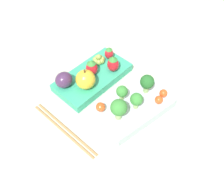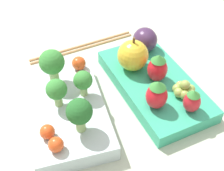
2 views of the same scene
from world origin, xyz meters
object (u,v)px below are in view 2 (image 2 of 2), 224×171
Objects in this scene: broccoli_floret_1 at (79,113)px; cherry_tomato_2 at (56,145)px; bento_box_fruit at (153,83)px; apple at (133,55)px; cherry_tomato_1 at (47,132)px; cherry_tomato_0 at (79,63)px; strawberry_2 at (192,101)px; plum at (145,39)px; bento_box_savoury at (67,111)px; grape_cluster at (184,89)px; broccoli_floret_0 at (52,63)px; broccoli_floret_2 at (83,81)px; broccoli_floret_3 at (57,92)px; strawberry_0 at (157,95)px; strawberry_1 at (158,68)px; chopsticks_pair at (83,46)px.

cherry_tomato_2 is at bearing 116.91° from broccoli_floret_1.
apple is at bearing 29.84° from bento_box_fruit.
cherry_tomato_0 is at bearing -34.38° from cherry_tomato_1.
strawberry_2 is 0.16m from plum.
apple reaches higher than bento_box_savoury.
broccoli_floret_1 is (-0.05, -0.01, 0.05)m from bento_box_savoury.
cherry_tomato_0 and grape_cluster have the same top height.
broccoli_floret_2 is (-0.05, -0.03, -0.01)m from broccoli_floret_0.
bento_box_fruit is at bearing 28.12° from grape_cluster.
broccoli_floret_0 is at bearing 99.26° from plum.
broccoli_floret_3 is 0.19m from strawberry_2.
strawberry_1 is (0.05, -0.03, 0.00)m from strawberry_0.
broccoli_floret_1 is 0.21m from plum.
chopsticks_pair is at bearing 24.96° from apple.
plum is at bearing -12.31° from strawberry_1.
broccoli_floret_2 is at bearing 109.65° from apple.
broccoli_floret_2 is 0.95× the size of plum.
apple reaches higher than broccoli_floret_3.
grape_cluster is at bearing -102.63° from broccoli_floret_3.
broccoli_floret_1 is at bearing -63.09° from cherry_tomato_2.
cherry_tomato_0 is (0.02, -0.05, -0.03)m from broccoli_floret_0.
broccoli_floret_2 is 0.16m from grape_cluster.
plum is at bearing -50.29° from broccoli_floret_1.
bento_box_savoury is 0.15m from bento_box_fruit.
apple is (0.09, -0.17, 0.01)m from cherry_tomato_1.
broccoli_floret_2 reaches higher than bento_box_savoury.
plum reaches higher than grape_cluster.
broccoli_floret_2 reaches higher than cherry_tomato_2.
cherry_tomato_1 is at bearing 129.75° from broccoli_floret_2.
broccoli_floret_1 is 0.06m from broccoli_floret_3.
broccoli_floret_0 is 2.59× the size of cherry_tomato_0.
plum is 0.13m from chopsticks_pair.
strawberry_2 reaches higher than grape_cluster.
strawberry_2 is at bearing -168.92° from strawberry_1.
plum is at bearing -63.56° from bento_box_savoury.
broccoli_floret_1 is 1.10× the size of strawberry_0.
bento_box_savoury is at bearing 116.44° from plum.
strawberry_1 is (0.05, -0.19, 0.01)m from cherry_tomato_1.
broccoli_floret_1 is (-0.06, 0.14, 0.05)m from bento_box_fruit.
apple reaches higher than strawberry_0.
cherry_tomato_2 is at bearing 142.04° from broccoli_floret_2.
cherry_tomato_1 reaches higher than chopsticks_pair.
chopsticks_pair is at bearing 51.37° from plum.
broccoli_floret_0 is at bearing 52.78° from strawberry_2.
bento_box_fruit is 0.13m from cherry_tomato_0.
strawberry_1 reaches higher than cherry_tomato_2.
chopsticks_pair is (0.16, 0.08, -0.04)m from strawberry_1.
broccoli_floret_1 reaches higher than bento_box_savoury.
bento_box_savoury is 4.04× the size of strawberry_1.
apple reaches higher than cherry_tomato_2.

